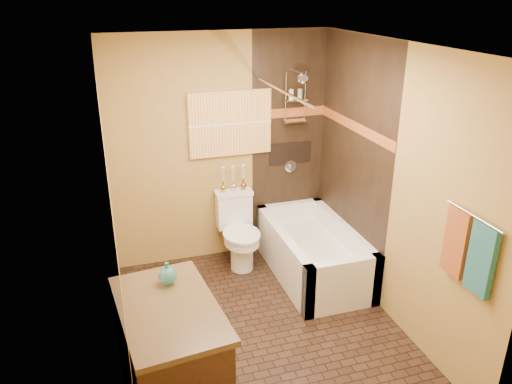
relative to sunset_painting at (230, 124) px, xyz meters
name	(u,v)px	position (x,y,z in m)	size (l,w,h in m)	color
floor	(264,329)	(-0.10, -1.48, -1.55)	(3.00, 3.00, 0.00)	black
wall_left	(114,223)	(-1.30, -1.48, -0.30)	(0.02, 3.00, 2.50)	#A37D3F
wall_right	(393,188)	(1.10, -1.48, -0.30)	(0.02, 3.00, 2.50)	#A37D3F
wall_back	(221,151)	(-0.10, 0.02, -0.30)	(2.40, 0.02, 2.50)	#A37D3F
wall_front	(351,308)	(-0.10, -2.98, -0.30)	(2.40, 0.02, 2.50)	#A37D3F
ceiling	(266,46)	(-0.10, -1.48, 0.95)	(3.00, 3.00, 0.00)	silver
alcove_tile_back	(288,145)	(0.67, 0.01, -0.30)	(0.85, 0.01, 2.50)	black
alcove_tile_right	(352,161)	(1.09, -0.73, -0.30)	(0.01, 1.50, 2.50)	black
mosaic_band_back	(289,113)	(0.67, 0.00, 0.07)	(0.85, 0.01, 0.10)	maroon
mosaic_band_right	(354,126)	(1.08, -0.73, 0.07)	(0.01, 1.50, 0.10)	maroon
alcove_niche	(290,153)	(0.70, 0.01, -0.40)	(0.50, 0.01, 0.25)	black
shower_fixtures	(295,110)	(0.70, -0.10, 0.12)	(0.24, 0.33, 1.16)	silver
curtain_rod	(281,90)	(0.30, -0.73, 0.47)	(0.03, 0.03, 1.55)	silver
towel_bar	(474,216)	(1.05, -2.53, -0.10)	(0.02, 0.02, 0.55)	silver
towel_teal	(481,259)	(1.06, -2.66, -0.37)	(0.05, 0.22, 0.52)	#1B505B
towel_rust	(456,242)	(1.06, -2.40, -0.37)	(0.05, 0.22, 0.52)	brown
sunset_painting	(230,124)	(0.00, 0.00, 0.00)	(0.90, 0.04, 0.70)	gold
vanity_mirror	(117,235)	(-1.29, -2.18, -0.05)	(0.01, 1.00, 0.90)	white
bathtub	(313,256)	(0.70, -0.73, -1.33)	(0.80, 1.50, 0.55)	white
toilet	(238,230)	(0.00, -0.27, -1.14)	(0.41, 0.61, 0.81)	white
vanity	(171,361)	(-1.03, -2.18, -1.09)	(0.74, 1.10, 0.92)	black
teal_bottle	(167,273)	(-0.98, -1.90, -0.54)	(0.14, 0.14, 0.21)	#25706E
bud_vases	(233,178)	(0.00, -0.08, -0.59)	(0.29, 0.06, 0.29)	gold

